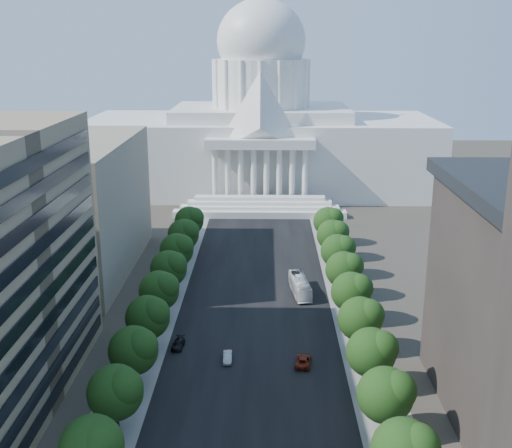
# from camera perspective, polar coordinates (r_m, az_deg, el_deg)

# --- Properties ---
(road_asphalt) EXTENTS (30.00, 260.00, 0.01)m
(road_asphalt) POSITION_cam_1_polar(r_m,az_deg,el_deg) (139.60, 0.04, -5.56)
(road_asphalt) COLOR black
(road_asphalt) RESTS_ON ground
(sidewalk_left) EXTENTS (8.00, 260.00, 0.02)m
(sidewalk_left) POSITION_cam_1_polar(r_m,az_deg,el_deg) (141.18, -7.73, -5.46)
(sidewalk_left) COLOR gray
(sidewalk_left) RESTS_ON ground
(sidewalk_right) EXTENTS (8.00, 260.00, 0.02)m
(sidewalk_right) POSITION_cam_1_polar(r_m,az_deg,el_deg) (140.60, 7.84, -5.56)
(sidewalk_right) COLOR gray
(sidewalk_right) RESTS_ON ground
(capitol) EXTENTS (120.00, 56.00, 73.00)m
(capitol) POSITION_cam_1_polar(r_m,az_deg,el_deg) (226.81, 0.44, 8.13)
(capitol) COLOR white
(capitol) RESTS_ON ground
(office_block_left_far) EXTENTS (38.00, 52.00, 30.00)m
(office_block_left_far) POSITION_cam_1_polar(r_m,az_deg,el_deg) (152.87, -18.20, 1.46)
(office_block_left_far) COLOR gray
(office_block_left_far) RESTS_ON ground
(tree_l_b) EXTENTS (7.79, 7.60, 9.97)m
(tree_l_b) POSITION_cam_1_polar(r_m,az_deg,el_deg) (80.41, -14.22, -18.60)
(tree_l_b) COLOR #33261C
(tree_l_b) RESTS_ON ground
(tree_l_c) EXTENTS (7.79, 7.60, 9.97)m
(tree_l_c) POSITION_cam_1_polar(r_m,az_deg,el_deg) (90.18, -12.23, -14.32)
(tree_l_c) COLOR #33261C
(tree_l_c) RESTS_ON ground
(tree_l_d) EXTENTS (7.79, 7.60, 9.97)m
(tree_l_d) POSITION_cam_1_polar(r_m,az_deg,el_deg) (100.44, -10.69, -10.89)
(tree_l_d) COLOR #33261C
(tree_l_d) RESTS_ON ground
(tree_l_e) EXTENTS (7.79, 7.60, 9.97)m
(tree_l_e) POSITION_cam_1_polar(r_m,az_deg,el_deg) (111.05, -9.47, -8.10)
(tree_l_e) COLOR #33261C
(tree_l_e) RESTS_ON ground
(tree_l_f) EXTENTS (7.79, 7.60, 9.97)m
(tree_l_f) POSITION_cam_1_polar(r_m,az_deg,el_deg) (121.92, -8.48, -5.79)
(tree_l_f) COLOR #33261C
(tree_l_f) RESTS_ON ground
(tree_l_g) EXTENTS (7.79, 7.60, 9.97)m
(tree_l_g) POSITION_cam_1_polar(r_m,az_deg,el_deg) (132.98, -7.65, -3.87)
(tree_l_g) COLOR #33261C
(tree_l_g) RESTS_ON ground
(tree_l_h) EXTENTS (7.79, 7.60, 9.97)m
(tree_l_h) POSITION_cam_1_polar(r_m,az_deg,el_deg) (144.20, -6.96, -2.24)
(tree_l_h) COLOR #33261C
(tree_l_h) RESTS_ON ground
(tree_l_i) EXTENTS (7.79, 7.60, 9.97)m
(tree_l_i) POSITION_cam_1_polar(r_m,az_deg,el_deg) (155.53, -6.37, -0.85)
(tree_l_i) COLOR #33261C
(tree_l_i) RESTS_ON ground
(tree_l_j) EXTENTS (7.79, 7.60, 9.97)m
(tree_l_j) POSITION_cam_1_polar(r_m,az_deg,el_deg) (166.95, -5.86, 0.36)
(tree_l_j) COLOR #33261C
(tree_l_j) RESTS_ON ground
(tree_r_c) EXTENTS (7.79, 7.60, 9.97)m
(tree_r_c) POSITION_cam_1_polar(r_m,az_deg,el_deg) (89.45, 11.65, -14.56)
(tree_r_c) COLOR #33261C
(tree_r_c) RESTS_ON ground
(tree_r_d) EXTENTS (7.79, 7.60, 9.97)m
(tree_r_d) POSITION_cam_1_polar(r_m,az_deg,el_deg) (99.79, 10.41, -11.06)
(tree_r_d) COLOR #33261C
(tree_r_d) RESTS_ON ground
(tree_r_e) EXTENTS (7.79, 7.60, 9.97)m
(tree_r_e) POSITION_cam_1_polar(r_m,az_deg,el_deg) (110.46, 9.43, -8.23)
(tree_r_e) COLOR #33261C
(tree_r_e) RESTS_ON ground
(tree_r_f) EXTENTS (7.79, 7.60, 9.97)m
(tree_r_f) POSITION_cam_1_polar(r_m,az_deg,el_deg) (121.38, 8.63, -5.90)
(tree_r_f) COLOR #33261C
(tree_r_f) RESTS_ON ground
(tree_r_g) EXTENTS (7.79, 7.60, 9.97)m
(tree_r_g) POSITION_cam_1_polar(r_m,az_deg,el_deg) (132.49, 7.97, -3.96)
(tree_r_g) COLOR #33261C
(tree_r_g) RESTS_ON ground
(tree_r_h) EXTENTS (7.79, 7.60, 9.97)m
(tree_r_h) POSITION_cam_1_polar(r_m,az_deg,el_deg) (143.74, 7.41, -2.31)
(tree_r_h) COLOR #33261C
(tree_r_h) RESTS_ON ground
(tree_r_i) EXTENTS (7.79, 7.60, 9.97)m
(tree_r_i) POSITION_cam_1_polar(r_m,az_deg,el_deg) (155.11, 6.94, -0.91)
(tree_r_i) COLOR #33261C
(tree_r_i) RESTS_ON ground
(tree_r_j) EXTENTS (7.79, 7.60, 9.97)m
(tree_r_j) POSITION_cam_1_polar(r_m,az_deg,el_deg) (166.56, 6.53, 0.30)
(tree_r_j) COLOR #33261C
(tree_r_j) RESTS_ON ground
(streetlight_b) EXTENTS (2.61, 0.44, 9.00)m
(streetlight_b) POSITION_cam_1_polar(r_m,az_deg,el_deg) (89.40, 12.75, -15.12)
(streetlight_b) COLOR gray
(streetlight_b) RESTS_ON ground
(streetlight_c) EXTENTS (2.61, 0.44, 9.00)m
(streetlight_c) POSITION_cam_1_polar(r_m,az_deg,el_deg) (111.14, 10.20, -8.47)
(streetlight_c) COLOR gray
(streetlight_c) RESTS_ON ground
(streetlight_d) EXTENTS (2.61, 0.44, 9.00)m
(streetlight_d) POSITION_cam_1_polar(r_m,az_deg,el_deg) (134.02, 8.56, -4.03)
(streetlight_d) COLOR gray
(streetlight_d) RESTS_ON ground
(streetlight_e) EXTENTS (2.61, 0.44, 9.00)m
(streetlight_e) POSITION_cam_1_polar(r_m,az_deg,el_deg) (157.54, 7.42, -0.90)
(streetlight_e) COLOR gray
(streetlight_e) RESTS_ON ground
(streetlight_f) EXTENTS (2.61, 0.44, 9.00)m
(streetlight_f) POSITION_cam_1_polar(r_m,az_deg,el_deg) (181.47, 6.58, 1.41)
(streetlight_f) COLOR gray
(streetlight_f) RESTS_ON ground
(car_silver) EXTENTS (1.65, 4.20, 1.36)m
(car_silver) POSITION_cam_1_polar(r_m,az_deg,el_deg) (108.97, -2.55, -11.75)
(car_silver) COLOR #9B9EA2
(car_silver) RESTS_ON ground
(car_red) EXTENTS (3.10, 5.52, 1.46)m
(car_red) POSITION_cam_1_polar(r_m,az_deg,el_deg) (108.03, 4.22, -12.01)
(car_red) COLOR maroon
(car_red) RESTS_ON ground
(car_dark_b) EXTENTS (2.16, 4.68, 1.32)m
(car_dark_b) POSITION_cam_1_polar(r_m,az_deg,el_deg) (113.93, -6.93, -10.56)
(car_dark_b) COLOR black
(car_dark_b) RESTS_ON ground
(city_bus) EXTENTS (4.52, 13.02, 3.55)m
(city_bus) POSITION_cam_1_polar(r_m,az_deg,el_deg) (135.43, 3.93, -5.50)
(city_bus) COLOR silver
(city_bus) RESTS_ON ground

